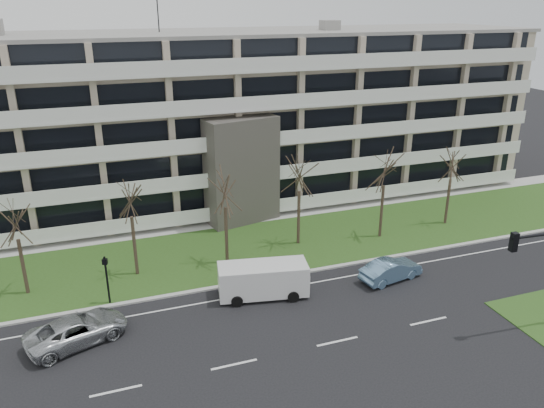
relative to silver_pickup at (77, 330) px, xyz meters
name	(u,v)px	position (x,y,z in m)	size (l,w,h in m)	color
ground	(337,341)	(13.66, -4.85, -0.76)	(160.00, 160.00, 0.00)	black
grass_verge	(263,246)	(13.66, 8.15, -0.73)	(90.00, 10.00, 0.06)	#2C4818
curb	(286,275)	(13.66, 3.15, -0.70)	(90.00, 0.35, 0.12)	#B2B2AD
sidewalk	(243,220)	(13.66, 13.65, -0.72)	(90.00, 2.00, 0.08)	#B2B2AD
lane_edge_line	(294,286)	(13.66, 1.65, -0.76)	(90.00, 0.12, 0.01)	white
apartment_building	(220,118)	(13.66, 20.47, 6.85)	(60.50, 15.10, 18.75)	#C1AC96
silver_pickup	(77,330)	(0.00, 0.00, 0.00)	(2.54, 5.51, 1.53)	#B7BBBF
blue_sedan	(391,270)	(20.18, 0.30, -0.03)	(1.56, 4.46, 1.47)	#6F99C0
white_van	(264,277)	(11.39, 1.21, 0.56)	(5.97, 3.12, 2.20)	white
pedestrian_signal	(106,274)	(1.92, 3.57, 1.32)	(0.36, 0.32, 3.27)	black
tree_1	(14,218)	(-3.03, 6.62, 4.59)	(3.44, 3.44, 6.89)	#382B21
tree_2	(129,193)	(3.98, 6.86, 5.25)	(3.87, 3.87, 7.74)	#382B21
tree_3	(225,185)	(10.33, 6.43, 5.21)	(3.84, 3.84, 7.69)	#382B21
tree_4	(300,170)	(16.42, 7.73, 5.27)	(3.88, 3.88, 7.76)	#382B21
tree_5	(385,165)	(23.11, 6.71, 5.29)	(3.89, 3.89, 7.78)	#382B21
tree_6	(453,162)	(29.76, 7.21, 4.74)	(3.54, 3.54, 7.09)	#382B21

